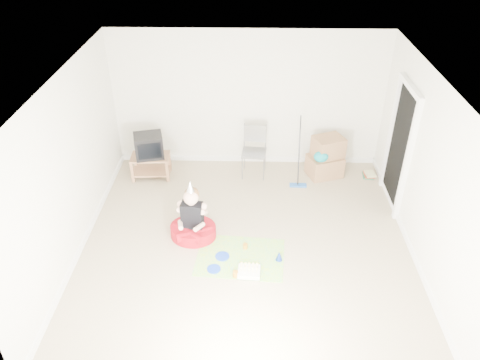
{
  "coord_description": "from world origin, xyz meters",
  "views": [
    {
      "loc": [
        0.04,
        -5.52,
        4.74
      ],
      "look_at": [
        -0.1,
        0.4,
        0.9
      ],
      "focal_mm": 35.0,
      "sensor_mm": 36.0,
      "label": 1
    }
  ],
  "objects_px": {
    "cardboard_boxes": "(326,158)",
    "birthday_cake": "(249,272)",
    "tv_stand": "(151,164)",
    "crt_tv": "(149,146)",
    "folding_chair": "(254,153)",
    "seated_woman": "(193,225)"
  },
  "relations": [
    {
      "from": "seated_woman",
      "to": "birthday_cake",
      "type": "distance_m",
      "value": 1.22
    },
    {
      "from": "cardboard_boxes",
      "to": "seated_woman",
      "type": "distance_m",
      "value": 2.95
    },
    {
      "from": "cardboard_boxes",
      "to": "seated_woman",
      "type": "xyz_separation_m",
      "value": [
        -2.28,
        -1.87,
        -0.14
      ]
    },
    {
      "from": "folding_chair",
      "to": "birthday_cake",
      "type": "height_order",
      "value": "folding_chair"
    },
    {
      "from": "crt_tv",
      "to": "birthday_cake",
      "type": "bearing_deg",
      "value": -68.64
    },
    {
      "from": "tv_stand",
      "to": "cardboard_boxes",
      "type": "distance_m",
      "value": 3.25
    },
    {
      "from": "tv_stand",
      "to": "birthday_cake",
      "type": "height_order",
      "value": "tv_stand"
    },
    {
      "from": "tv_stand",
      "to": "cardboard_boxes",
      "type": "relative_size",
      "value": 0.94
    },
    {
      "from": "folding_chair",
      "to": "seated_woman",
      "type": "height_order",
      "value": "seated_woman"
    },
    {
      "from": "cardboard_boxes",
      "to": "birthday_cake",
      "type": "relative_size",
      "value": 2.35
    },
    {
      "from": "tv_stand",
      "to": "birthday_cake",
      "type": "bearing_deg",
      "value": -54.22
    },
    {
      "from": "tv_stand",
      "to": "crt_tv",
      "type": "distance_m",
      "value": 0.39
    },
    {
      "from": "seated_woman",
      "to": "folding_chair",
      "type": "bearing_deg",
      "value": 62.82
    },
    {
      "from": "tv_stand",
      "to": "cardboard_boxes",
      "type": "height_order",
      "value": "cardboard_boxes"
    },
    {
      "from": "crt_tv",
      "to": "folding_chair",
      "type": "bearing_deg",
      "value": -11.27
    },
    {
      "from": "crt_tv",
      "to": "folding_chair",
      "type": "distance_m",
      "value": 1.92
    },
    {
      "from": "cardboard_boxes",
      "to": "crt_tv",
      "type": "bearing_deg",
      "value": -177.63
    },
    {
      "from": "tv_stand",
      "to": "cardboard_boxes",
      "type": "xyz_separation_m",
      "value": [
        3.25,
        0.13,
        0.11
      ]
    },
    {
      "from": "crt_tv",
      "to": "birthday_cake",
      "type": "xyz_separation_m",
      "value": [
        1.85,
        -2.56,
        -0.61
      ]
    },
    {
      "from": "folding_chair",
      "to": "seated_woman",
      "type": "xyz_separation_m",
      "value": [
        -0.95,
        -1.84,
        -0.25
      ]
    },
    {
      "from": "tv_stand",
      "to": "folding_chair",
      "type": "height_order",
      "value": "folding_chair"
    },
    {
      "from": "crt_tv",
      "to": "seated_woman",
      "type": "distance_m",
      "value": 2.03
    }
  ]
}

